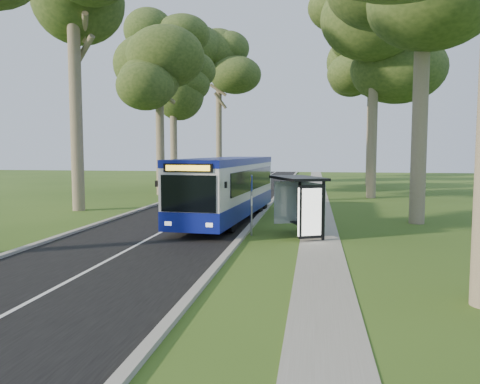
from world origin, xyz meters
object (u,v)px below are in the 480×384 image
object	(u,v)px
car_white	(187,179)
car_silver	(195,178)
bus_shelter	(301,195)
litter_bin	(292,208)
bus	(228,188)
bus_stop_sign	(252,198)

from	to	relation	value
car_white	car_silver	xyz separation A→B (m)	(-0.36, 4.13, -0.16)
bus_shelter	litter_bin	distance (m)	5.84
litter_bin	car_silver	bearing A→B (deg)	116.00
bus_shelter	car_white	xyz separation A→B (m)	(-11.19, 23.97, -0.83)
litter_bin	car_white	distance (m)	21.11
bus	litter_bin	xyz separation A→B (m)	(3.06, 1.52, -1.08)
bus_stop_sign	car_silver	size ratio (longest dim) A/B	0.60
bus	bus_shelter	distance (m)	5.56
bus_shelter	car_silver	size ratio (longest dim) A/B	0.77
litter_bin	bus_shelter	bearing A→B (deg)	-83.76
bus_shelter	car_white	world-z (taller)	bus_shelter
car_white	car_silver	world-z (taller)	car_white
bus_stop_sign	litter_bin	world-z (taller)	bus_stop_sign
bus	litter_bin	distance (m)	3.58
bus	bus_shelter	xyz separation A→B (m)	(3.68, -4.17, 0.08)
bus_stop_sign	bus_shelter	size ratio (longest dim) A/B	0.78
car_white	bus_shelter	bearing A→B (deg)	-61.91
bus_stop_sign	bus_shelter	xyz separation A→B (m)	(1.95, -0.11, 0.13)
bus_shelter	car_white	distance (m)	26.46
bus_stop_sign	car_white	world-z (taller)	bus_stop_sign
bus_stop_sign	car_silver	xyz separation A→B (m)	(-9.60, 27.98, -0.86)
litter_bin	car_silver	xyz separation A→B (m)	(-10.93, 22.40, 0.18)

